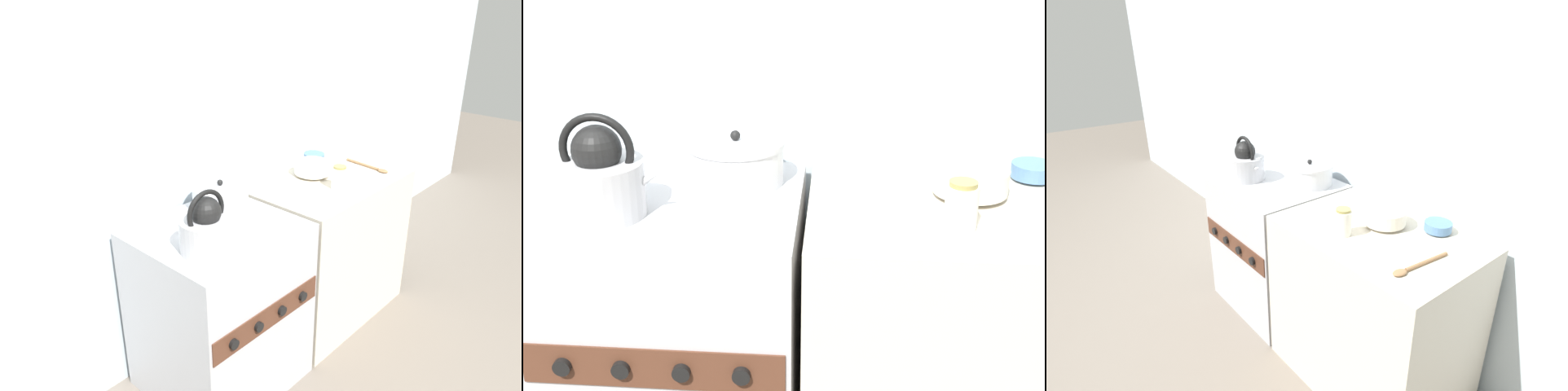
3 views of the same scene
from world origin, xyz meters
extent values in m
plane|color=#70665B|center=(0.00, 0.00, 0.00)|extent=(12.00, 12.00, 0.00)
cube|color=silver|center=(0.00, 0.68, 1.25)|extent=(7.00, 0.06, 2.50)
cube|color=#B2B2B7|center=(0.00, 0.30, 0.42)|extent=(0.67, 0.61, 0.83)
cube|color=#512D1E|center=(0.00, 0.00, 0.51)|extent=(0.64, 0.01, 0.11)
cylinder|color=black|center=(-0.22, -0.01, 0.51)|extent=(0.04, 0.02, 0.04)
cylinder|color=black|center=(-0.07, -0.01, 0.51)|extent=(0.04, 0.02, 0.04)
cylinder|color=black|center=(0.07, -0.01, 0.51)|extent=(0.04, 0.02, 0.04)
cylinder|color=black|center=(0.22, -0.01, 0.51)|extent=(0.04, 0.02, 0.04)
cube|color=beige|center=(0.80, 0.30, 0.42)|extent=(0.89, 0.61, 0.83)
cylinder|color=#B2B2B7|center=(-0.15, 0.19, 0.90)|extent=(0.22, 0.22, 0.14)
sphere|color=black|center=(-0.15, 0.19, 1.00)|extent=(0.12, 0.12, 0.12)
torus|color=black|center=(-0.15, 0.19, 1.00)|extent=(0.19, 0.02, 0.19)
cone|color=#B2B2B7|center=(-0.05, 0.19, 0.92)|extent=(0.11, 0.05, 0.09)
cylinder|color=silver|center=(0.15, 0.44, 0.88)|extent=(0.26, 0.26, 0.11)
cylinder|color=silver|center=(0.15, 0.44, 0.94)|extent=(0.27, 0.27, 0.01)
sphere|color=black|center=(0.15, 0.44, 0.97)|extent=(0.03, 0.03, 0.03)
cylinder|color=beige|center=(0.78, 0.37, 0.84)|extent=(0.09, 0.09, 0.01)
cylinder|color=beige|center=(0.78, 0.37, 0.88)|extent=(0.19, 0.19, 0.06)
cylinder|color=#4C729E|center=(0.97, 0.51, 0.84)|extent=(0.05, 0.05, 0.01)
cylinder|color=#4C729E|center=(0.97, 0.51, 0.86)|extent=(0.12, 0.12, 0.04)
cylinder|color=silver|center=(0.72, 0.16, 0.89)|extent=(0.08, 0.08, 0.11)
cylinder|color=#998C4C|center=(0.72, 0.16, 0.95)|extent=(0.07, 0.07, 0.01)
cylinder|color=olive|center=(1.10, 0.26, 0.84)|extent=(0.04, 0.22, 0.02)
ellipsoid|color=olive|center=(1.08, 0.12, 0.84)|extent=(0.05, 0.07, 0.02)
camera|label=1|loc=(-1.32, -1.16, 1.85)|focal=35.00mm
camera|label=2|loc=(0.43, -1.42, 1.57)|focal=50.00mm
camera|label=3|loc=(1.86, -0.95, 1.70)|focal=28.00mm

